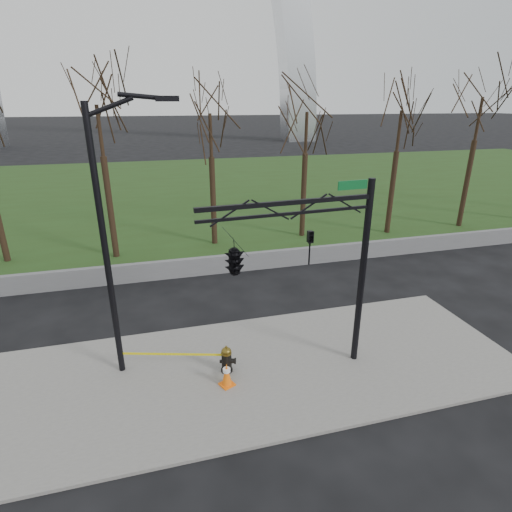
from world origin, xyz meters
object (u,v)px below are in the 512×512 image
object	(u,v)px
fire_hydrant	(227,360)
street_light	(111,229)
traffic_cone	(227,374)
traffic_signal_mast	(262,254)

from	to	relation	value
fire_hydrant	street_light	xyz separation A→B (m)	(-2.95, 0.92, 4.18)
fire_hydrant	traffic_cone	size ratio (longest dim) A/B	1.20
traffic_cone	street_light	world-z (taller)	street_light
fire_hydrant	traffic_signal_mast	size ratio (longest dim) A/B	0.15
fire_hydrant	street_light	size ratio (longest dim) A/B	0.11
traffic_cone	traffic_signal_mast	world-z (taller)	traffic_signal_mast
fire_hydrant	traffic_signal_mast	world-z (taller)	traffic_signal_mast
fire_hydrant	traffic_signal_mast	bearing A→B (deg)	-15.28
street_light	traffic_cone	bearing A→B (deg)	-27.36
traffic_cone	street_light	bearing A→B (deg)	150.74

